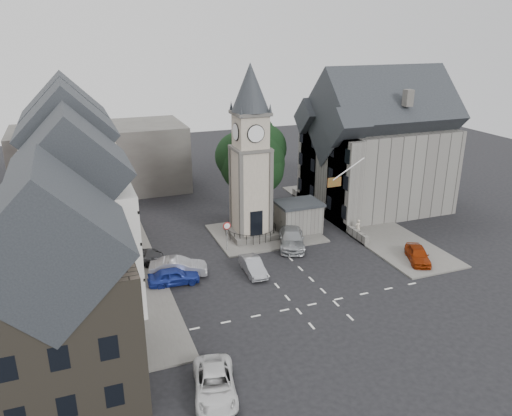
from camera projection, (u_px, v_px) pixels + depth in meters
name	position (u px, v px, depth m)	size (l,w,h in m)	color
ground	(284.00, 272.00, 41.30)	(120.00, 120.00, 0.00)	black
pavement_west	(121.00, 265.00, 42.39)	(6.00, 30.00, 0.14)	#595651
pavement_east	(358.00, 220.00, 52.31)	(6.00, 26.00, 0.14)	#595651
central_island	(265.00, 233.00, 48.81)	(10.00, 8.00, 0.16)	#595651
road_markings	(314.00, 304.00, 36.47)	(20.00, 8.00, 0.01)	silver
clock_tower	(251.00, 154.00, 45.57)	(4.86, 4.86, 16.25)	#4C4944
stone_shelter	(298.00, 217.00, 48.97)	(4.30, 3.30, 3.08)	#66635E
town_tree	(252.00, 153.00, 51.03)	(7.20, 7.20, 10.80)	black
warning_sign_post	(227.00, 231.00, 44.33)	(0.70, 0.19, 2.85)	black
terrace_pink	(71.00, 165.00, 47.97)	(8.10, 7.60, 12.80)	#B37B81
terrace_cream	(74.00, 189.00, 40.93)	(8.10, 7.60, 12.80)	beige
terrace_tudor	(78.00, 227.00, 34.03)	(8.10, 7.60, 12.00)	silver
building_sw_stone	(57.00, 307.00, 25.91)	(8.60, 7.60, 10.40)	#3F392F
backdrop_west	(101.00, 159.00, 60.56)	(20.00, 10.00, 8.00)	#4C4944
east_building	(376.00, 153.00, 54.04)	(14.40, 11.40, 12.60)	#66635E
east_boundary_wall	(325.00, 213.00, 53.01)	(0.40, 16.00, 0.90)	#66635E
flagpole	(349.00, 169.00, 45.10)	(3.68, 0.10, 2.74)	white
car_west_blue	(174.00, 276.00, 39.08)	(1.62, 4.04, 1.38)	navy
car_west_silver	(178.00, 267.00, 40.37)	(1.62, 4.64, 1.53)	#A1A2A9
car_west_grey	(133.00, 257.00, 42.35)	(2.38, 5.15, 1.43)	#2D2D2F
car_island_silver	(253.00, 266.00, 40.84)	(1.36, 3.91, 1.29)	#96989E
car_island_east	(292.00, 238.00, 45.90)	(2.21, 5.45, 1.58)	#9C9FA3
car_east_red	(418.00, 255.00, 42.83)	(1.61, 3.99, 1.36)	#8B2807
van_sw_white	(215.00, 384.00, 27.26)	(2.24, 4.85, 1.35)	silver
pedestrian	(358.00, 227.00, 48.33)	(0.59, 0.39, 1.61)	#BAAE9A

